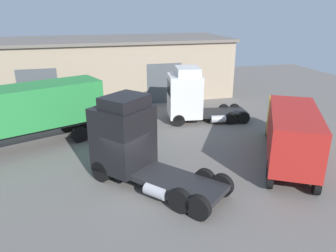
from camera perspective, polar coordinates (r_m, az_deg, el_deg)
name	(u,v)px	position (r m, az deg, el deg)	size (l,w,h in m)	color
ground_plane	(129,185)	(16.64, -6.89, -10.11)	(60.00, 60.00, 0.00)	slate
warehouse_building	(100,68)	(32.98, -11.71, 9.94)	(24.97, 8.82, 5.53)	tan
tractor_unit_white	(190,96)	(24.89, 3.81, 5.20)	(6.31, 3.34, 4.17)	silver
container_trailer_green	(8,112)	(21.51, -26.05, 2.22)	(11.41, 6.47, 3.87)	#28843D
box_truck_yellow	(291,130)	(19.47, 20.68, -0.69)	(6.22, 8.31, 3.22)	yellow
tractor_unit_black	(132,142)	(16.28, -6.36, -2.79)	(6.29, 6.76, 4.34)	black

